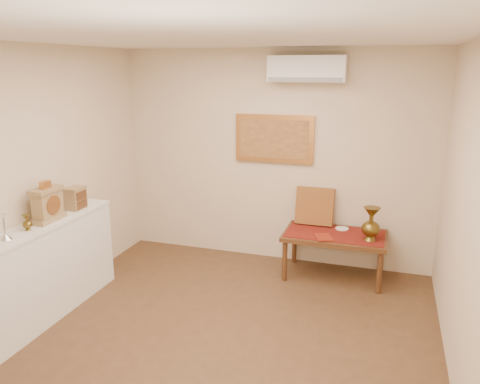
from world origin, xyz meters
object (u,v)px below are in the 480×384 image
at_px(mantel_clock, 48,204).
at_px(brass_urn_tall, 371,220).
at_px(low_table, 335,239).
at_px(display_ledge, 40,273).
at_px(wooden_chest, 76,198).

bearing_deg(mantel_clock, brass_urn_tall, 27.41).
bearing_deg(low_table, display_ledge, -144.90).
distance_m(brass_urn_tall, low_table, 0.52).
bearing_deg(low_table, wooden_chest, -154.49).
height_order(wooden_chest, low_table, wooden_chest).
relative_size(brass_urn_tall, mantel_clock, 1.15).
bearing_deg(wooden_chest, low_table, 25.51).
bearing_deg(brass_urn_tall, display_ledge, -150.02).
distance_m(brass_urn_tall, wooden_chest, 3.28).
xyz_separation_m(wooden_chest, low_table, (2.65, 1.26, -0.62)).
bearing_deg(brass_urn_tall, mantel_clock, -152.59).
relative_size(display_ledge, wooden_chest, 8.28).
height_order(brass_urn_tall, wooden_chest, wooden_chest).
xyz_separation_m(display_ledge, low_table, (2.67, 1.88, -0.01)).
relative_size(brass_urn_tall, low_table, 0.39).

